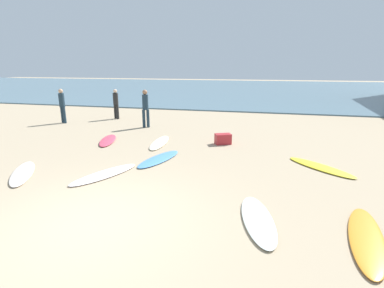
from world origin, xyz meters
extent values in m
plane|color=tan|center=(0.00, 0.00, 0.00)|extent=(120.00, 120.00, 0.00)
cube|color=slate|center=(0.00, 34.17, 0.04)|extent=(120.00, 40.00, 0.08)
ellipsoid|color=yellow|center=(4.66, 4.29, 0.03)|extent=(1.91, 1.89, 0.06)
ellipsoid|color=orange|center=(4.80, 0.64, 0.04)|extent=(0.98, 2.36, 0.08)
ellipsoid|color=silver|center=(-3.33, 1.80, 0.03)|extent=(1.61, 2.01, 0.07)
ellipsoid|color=white|center=(-1.11, 2.27, 0.03)|extent=(1.37, 2.14, 0.06)
ellipsoid|color=#DA435D|center=(-2.91, 5.58, 0.04)|extent=(1.16, 2.00, 0.08)
ellipsoid|color=white|center=(2.99, 0.81, 0.04)|extent=(0.97, 2.03, 0.08)
ellipsoid|color=#5090DA|center=(-0.14, 3.88, 0.03)|extent=(1.09, 2.10, 0.07)
ellipsoid|color=#F9ECC5|center=(-0.83, 5.78, 0.03)|extent=(0.78, 2.23, 0.07)
cylinder|color=#1E3342|center=(-7.14, 8.47, 0.41)|extent=(0.14, 0.14, 0.83)
cylinder|color=#1E3342|center=(-6.95, 8.39, 0.41)|extent=(0.14, 0.14, 0.83)
cylinder|color=#1E3342|center=(-7.05, 8.43, 1.17)|extent=(0.37, 0.37, 0.69)
sphere|color=tan|center=(-7.05, 8.43, 1.63)|extent=(0.22, 0.22, 0.22)
cylinder|color=black|center=(-5.08, 10.24, 0.39)|extent=(0.14, 0.14, 0.78)
cylinder|color=black|center=(-4.89, 10.16, 0.39)|extent=(0.14, 0.14, 0.78)
cylinder|color=black|center=(-4.98, 10.20, 1.10)|extent=(0.37, 0.37, 0.65)
sphere|color=beige|center=(-4.98, 10.20, 1.53)|extent=(0.21, 0.21, 0.21)
cylinder|color=#1E3342|center=(-2.59, 8.42, 0.42)|extent=(0.14, 0.14, 0.85)
cylinder|color=#1E3342|center=(-2.39, 8.48, 0.42)|extent=(0.14, 0.14, 0.85)
cylinder|color=#1E3342|center=(-2.49, 8.45, 1.20)|extent=(0.34, 0.34, 0.71)
sphere|color=#9E7051|center=(-2.49, 8.45, 1.67)|extent=(0.23, 0.23, 0.23)
cube|color=#B2282D|center=(1.53, 6.27, 0.20)|extent=(0.68, 0.57, 0.39)
camera|label=1|loc=(2.97, -4.29, 2.87)|focal=27.10mm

